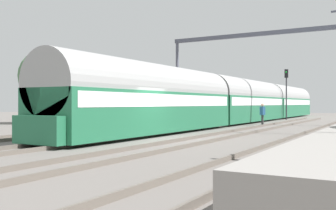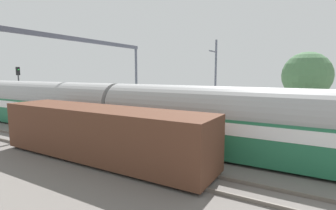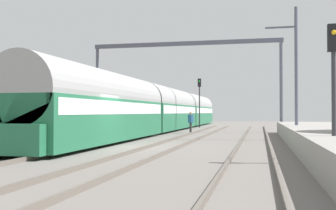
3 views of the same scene
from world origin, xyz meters
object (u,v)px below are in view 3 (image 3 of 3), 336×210
object	(u,v)px
freight_car	(78,115)
catenary_gantry	(185,64)
railway_signal_near	(334,73)
passenger_train	(167,109)
person_crossing	(191,120)
railway_signal_far	(199,96)

from	to	relation	value
freight_car	catenary_gantry	world-z (taller)	catenary_gantry
railway_signal_near	catenary_gantry	xyz separation A→B (m)	(-8.75, 21.08, 2.98)
passenger_train	railway_signal_near	size ratio (longest dim) A/B	10.85
person_crossing	railway_signal_near	world-z (taller)	railway_signal_near
freight_car	railway_signal_near	size ratio (longest dim) A/B	2.87
railway_signal_far	catenary_gantry	xyz separation A→B (m)	(0.13, -9.79, 2.48)
railway_signal_far	catenary_gantry	world-z (taller)	catenary_gantry
catenary_gantry	person_crossing	bearing A→B (deg)	-72.07
freight_car	catenary_gantry	distance (m)	11.32
person_crossing	passenger_train	bearing A→B (deg)	-22.17
person_crossing	railway_signal_far	distance (m)	13.40
person_crossing	freight_car	bearing A→B (deg)	73.18
railway_signal_near	catenary_gantry	bearing A→B (deg)	112.54
railway_signal_near	railway_signal_far	xyz separation A→B (m)	(-8.88, 30.87, 0.50)
railway_signal_far	passenger_train	bearing A→B (deg)	-104.05
freight_car	railway_signal_near	distance (m)	19.60
passenger_train	railway_signal_far	size ratio (longest dim) A/B	9.11
railway_signal_far	catenary_gantry	size ratio (longest dim) A/B	0.32
catenary_gantry	railway_signal_far	bearing A→B (deg)	90.75
freight_car	catenary_gantry	xyz separation A→B (m)	(6.14, 8.42, 4.44)
freight_car	person_crossing	size ratio (longest dim) A/B	7.51
passenger_train	person_crossing	world-z (taller)	passenger_train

